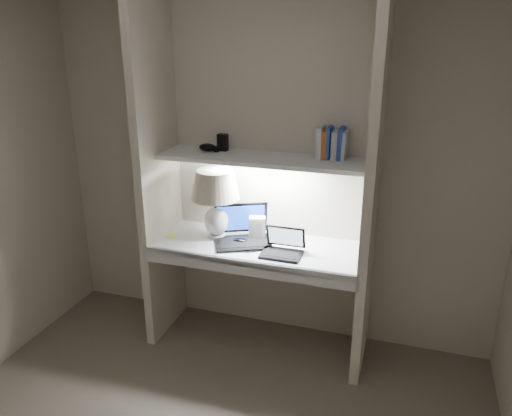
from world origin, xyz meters
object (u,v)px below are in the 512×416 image
at_px(table_lamp, 216,193).
at_px(book_row, 332,144).
at_px(laptop_main, 242,233).
at_px(laptop_netbook, 283,248).
at_px(speaker, 257,228).

relative_size(table_lamp, book_row, 2.37).
distance_m(table_lamp, laptop_main, 0.34).
relative_size(table_lamp, laptop_main, 1.03).
bearing_deg(laptop_netbook, speaker, 140.76).
relative_size(laptop_main, laptop_netbook, 1.83).
distance_m(table_lamp, book_row, 0.85).
height_order(table_lamp, speaker, table_lamp).
bearing_deg(laptop_main, laptop_netbook, -45.09).
bearing_deg(book_row, speaker, -170.63).
bearing_deg(laptop_main, speaker, 18.83).
xyz_separation_m(table_lamp, laptop_main, (0.19, -0.01, -0.27)).
distance_m(table_lamp, laptop_netbook, 0.61).
relative_size(laptop_main, book_row, 2.31).
xyz_separation_m(laptop_netbook, speaker, (-0.24, 0.20, 0.04)).
xyz_separation_m(table_lamp, laptop_netbook, (0.52, -0.12, -0.29)).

